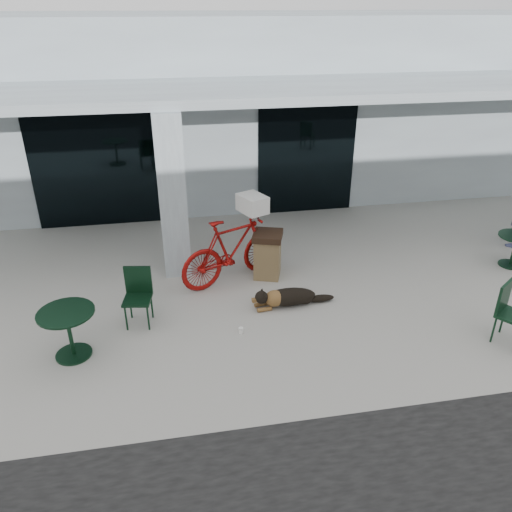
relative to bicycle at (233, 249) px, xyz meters
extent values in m
plane|color=#A29F98|center=(0.47, -1.75, -0.65)|extent=(80.00, 80.00, 0.00)
cube|color=silver|center=(0.47, 6.75, 1.60)|extent=(22.00, 7.00, 4.50)
cube|color=black|center=(-2.73, 3.23, 0.70)|extent=(2.80, 0.06, 2.70)
cube|color=black|center=(2.27, 3.23, 0.70)|extent=(2.40, 0.06, 2.70)
cube|color=silver|center=(-1.03, 0.55, 0.91)|extent=(0.50, 0.50, 3.12)
cube|color=silver|center=(0.47, 1.85, 2.56)|extent=(22.00, 2.80, 0.18)
imported|color=maroon|center=(0.00, 0.00, 0.00)|extent=(2.23, 1.47, 1.31)
cube|color=white|center=(0.41, 0.19, 0.81)|extent=(0.59, 0.66, 0.32)
cylinder|color=white|center=(-0.12, -1.73, -0.61)|extent=(0.10, 0.10, 0.10)
camera|label=1|loc=(-1.05, -8.28, 4.14)|focal=35.00mm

